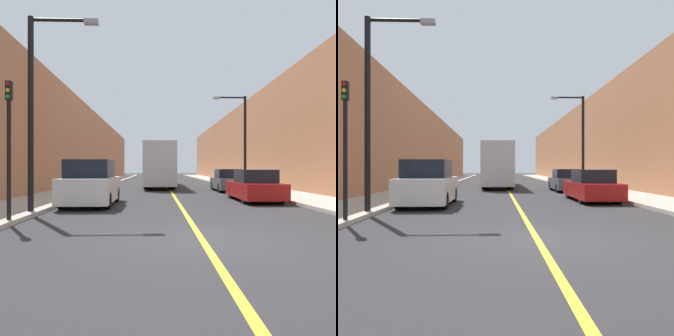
# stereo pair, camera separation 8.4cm
# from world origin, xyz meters

# --- Properties ---
(ground_plane) EXTENTS (200.00, 200.00, 0.00)m
(ground_plane) POSITION_xyz_m (0.00, 0.00, 0.00)
(ground_plane) COLOR #2D2D30
(sidewalk_left) EXTENTS (3.05, 72.00, 0.15)m
(sidewalk_left) POSITION_xyz_m (-6.61, 30.00, 0.07)
(sidewalk_left) COLOR #B2AA9E
(sidewalk_left) RESTS_ON ground
(sidewalk_right) EXTENTS (3.05, 72.00, 0.15)m
(sidewalk_right) POSITION_xyz_m (6.61, 30.00, 0.07)
(sidewalk_right) COLOR #B2AA9E
(sidewalk_right) RESTS_ON ground
(building_row_left) EXTENTS (4.00, 72.00, 8.16)m
(building_row_left) POSITION_xyz_m (-10.14, 30.00, 4.08)
(building_row_left) COLOR #B2724C
(building_row_left) RESTS_ON ground
(building_row_right) EXTENTS (4.00, 72.00, 8.55)m
(building_row_right) POSITION_xyz_m (10.14, 30.00, 4.28)
(building_row_right) COLOR #B2724C
(building_row_right) RESTS_ON ground
(road_center_line) EXTENTS (0.16, 72.00, 0.01)m
(road_center_line) POSITION_xyz_m (0.00, 30.00, 0.00)
(road_center_line) COLOR gold
(road_center_line) RESTS_ON ground
(bus) EXTENTS (2.41, 12.62, 3.57)m
(bus) POSITION_xyz_m (-0.78, 21.60, 1.91)
(bus) COLOR silver
(bus) RESTS_ON ground
(parked_suv_left) EXTENTS (2.03, 4.54, 1.98)m
(parked_suv_left) POSITION_xyz_m (-3.86, 6.98, 0.91)
(parked_suv_left) COLOR silver
(parked_suv_left) RESTS_ON ground
(car_right_near) EXTENTS (1.89, 4.38, 1.56)m
(car_right_near) POSITION_xyz_m (3.81, 8.62, 0.70)
(car_right_near) COLOR maroon
(car_right_near) RESTS_ON ground
(car_right_mid) EXTENTS (1.77, 4.21, 1.56)m
(car_right_mid) POSITION_xyz_m (3.97, 15.47, 0.70)
(car_right_mid) COLOR #51565B
(car_right_mid) RESTS_ON ground
(street_lamp_left) EXTENTS (2.44, 0.24, 6.73)m
(street_lamp_left) POSITION_xyz_m (-5.16, 4.09, 4.01)
(street_lamp_left) COLOR black
(street_lamp_left) RESTS_ON sidewalk_left
(street_lamp_right) EXTENTS (2.44, 0.24, 6.69)m
(street_lamp_right) POSITION_xyz_m (5.16, 16.04, 3.99)
(street_lamp_right) COLOR black
(street_lamp_right) RESTS_ON sidewalk_right
(traffic_light) EXTENTS (0.16, 0.18, 3.99)m
(traffic_light) POSITION_xyz_m (-5.29, 2.19, 2.32)
(traffic_light) COLOR black
(traffic_light) RESTS_ON sidewalk_left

